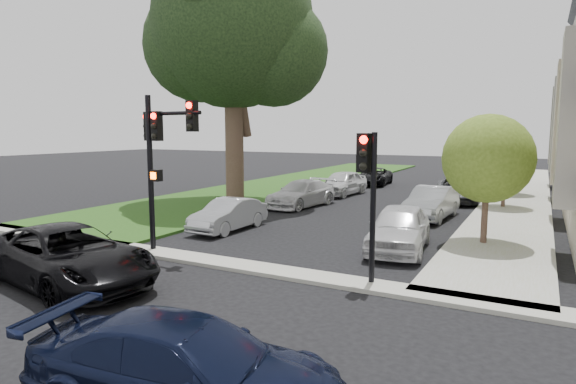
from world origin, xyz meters
The scene contains 21 objects.
ground centered at (0.00, 0.00, 0.00)m, with size 140.00×140.00×0.00m, color black.
grass_strip centered at (-9.00, 24.00, 0.06)m, with size 8.00×44.00×0.12m, color #204A13.
sidewalk_right centered at (6.75, 24.00, 0.06)m, with size 3.50×44.00×0.12m, color #A09E82.
sidewalk_cross centered at (0.00, 2.00, 0.06)m, with size 60.00×1.00×0.12m, color #A09E82.
eucalyptus centered at (-7.67, 12.84, 9.83)m, with size 10.16×9.21×14.39m.
small_tree_a centered at (6.20, 8.52, 3.17)m, with size 3.18×3.18×4.77m.
small_tree_b centered at (6.20, 17.91, 2.81)m, with size 2.81×2.81×4.22m.
small_tree_c centered at (6.20, 23.79, 2.80)m, with size 2.80×2.80×4.21m.
traffic_signal_main centered at (-3.38, 2.23, 3.68)m, with size 2.61×0.68×5.34m.
traffic_signal_secondary centered at (3.89, 2.19, 2.88)m, with size 0.55×0.44×4.13m.
car_cross_near centered at (-3.29, -1.57, 0.80)m, with size 2.67×5.79×1.61m, color black.
car_cross_far centered at (3.50, -4.78, 0.71)m, with size 2.00×4.91×1.43m, color black.
car_parked_0 centered at (3.65, 6.39, 0.80)m, with size 1.88×4.68×1.59m, color silver.
car_parked_1 centered at (3.41, 13.10, 0.76)m, with size 1.61×4.62×1.52m, color #999BA0.
car_parked_2 centered at (3.60, 19.38, 0.73)m, with size 2.41×5.23×1.45m, color #3F4247.
car_parked_3 centered at (3.44, 23.85, 0.80)m, with size 1.89×4.70×1.60m, color silver.
car_parked_4 centered at (3.65, 29.64, 0.71)m, with size 2.00×4.92×1.43m, color #999BA0.
car_parked_5 centered at (-3.57, 6.41, 0.66)m, with size 1.40×4.01×1.32m, color #999BA0.
car_parked_6 centered at (-3.69, 13.51, 0.72)m, with size 2.01×4.96×1.44m, color silver.
car_parked_7 centered at (-3.42, 18.95, 0.79)m, with size 1.87×4.65×1.59m, color silver.
car_parked_8 centered at (-3.44, 25.47, 0.66)m, with size 2.20×4.76×1.32m, color black.
Camera 1 is at (7.93, -9.97, 4.19)m, focal length 30.00 mm.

